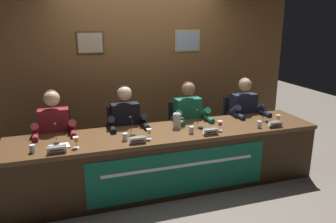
# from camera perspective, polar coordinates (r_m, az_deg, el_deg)

# --- Properties ---
(ground_plane) EXTENTS (12.00, 12.00, 0.00)m
(ground_plane) POSITION_cam_1_polar(r_m,az_deg,el_deg) (4.39, 0.00, -12.41)
(ground_plane) COLOR #70665B
(wall_back_panelled) EXTENTS (5.04, 0.14, 2.60)m
(wall_back_panelled) POSITION_cam_1_polar(r_m,az_deg,el_deg) (5.24, -4.72, 7.22)
(wall_back_panelled) COLOR brown
(wall_back_panelled) RESTS_ON ground_plane
(conference_table) EXTENTS (3.84, 0.81, 0.73)m
(conference_table) POSITION_cam_1_polar(r_m,az_deg,el_deg) (4.07, 0.53, -6.83)
(conference_table) COLOR brown
(conference_table) RESTS_ON ground_plane
(chair_far_left) EXTENTS (0.44, 0.44, 0.92)m
(chair_far_left) POSITION_cam_1_polar(r_m,az_deg,el_deg) (4.56, -18.59, -5.96)
(chair_far_left) COLOR black
(chair_far_left) RESTS_ON ground_plane
(panelist_far_left) EXTENTS (0.51, 0.48, 1.24)m
(panelist_far_left) POSITION_cam_1_polar(r_m,az_deg,el_deg) (4.28, -18.89, -3.46)
(panelist_far_left) COLOR black
(panelist_far_left) RESTS_ON ground_plane
(nameplate_far_left) EXTENTS (0.19, 0.06, 0.08)m
(nameplate_far_left) POSITION_cam_1_polar(r_m,az_deg,el_deg) (3.61, -18.60, -6.23)
(nameplate_far_left) COLOR white
(nameplate_far_left) RESTS_ON conference_table
(juice_glass_far_left) EXTENTS (0.06, 0.06, 0.12)m
(juice_glass_far_left) POSITION_cam_1_polar(r_m,az_deg,el_deg) (3.69, -15.57, -4.78)
(juice_glass_far_left) COLOR white
(juice_glass_far_left) RESTS_ON conference_table
(water_cup_far_left) EXTENTS (0.06, 0.06, 0.08)m
(water_cup_far_left) POSITION_cam_1_polar(r_m,az_deg,el_deg) (3.72, -22.29, -6.01)
(water_cup_far_left) COLOR silver
(water_cup_far_left) RESTS_ON conference_table
(microphone_far_left) EXTENTS (0.06, 0.17, 0.22)m
(microphone_far_left) POSITION_cam_1_polar(r_m,az_deg,el_deg) (3.87, -18.73, -4.23)
(microphone_far_left) COLOR black
(microphone_far_left) RESTS_ON conference_table
(chair_center_left) EXTENTS (0.44, 0.44, 0.92)m
(chair_center_left) POSITION_cam_1_polar(r_m,az_deg,el_deg) (4.63, -7.54, -4.94)
(chair_center_left) COLOR black
(chair_center_left) RESTS_ON ground_plane
(panelist_center_left) EXTENTS (0.51, 0.48, 1.24)m
(panelist_center_left) POSITION_cam_1_polar(r_m,az_deg,el_deg) (4.35, -7.16, -2.41)
(panelist_center_left) COLOR black
(panelist_center_left) RESTS_ON ground_plane
(nameplate_center_left) EXTENTS (0.19, 0.06, 0.08)m
(nameplate_center_left) POSITION_cam_1_polar(r_m,az_deg,el_deg) (3.70, -5.25, -4.91)
(nameplate_center_left) COLOR white
(nameplate_center_left) RESTS_ON conference_table
(juice_glass_center_left) EXTENTS (0.06, 0.06, 0.12)m
(juice_glass_center_left) POSITION_cam_1_polar(r_m,az_deg,el_deg) (3.81, -3.30, -3.55)
(juice_glass_center_left) COLOR white
(juice_glass_center_left) RESTS_ON conference_table
(water_cup_center_left) EXTENTS (0.06, 0.06, 0.08)m
(water_cup_center_left) POSITION_cam_1_polar(r_m,az_deg,el_deg) (3.81, -7.39, -4.42)
(water_cup_center_left) COLOR silver
(water_cup_center_left) RESTS_ON conference_table
(microphone_center_left) EXTENTS (0.06, 0.17, 0.22)m
(microphone_center_left) POSITION_cam_1_polar(r_m,az_deg,el_deg) (3.94, -6.19, -3.11)
(microphone_center_left) COLOR black
(microphone_center_left) RESTS_ON conference_table
(chair_center_right) EXTENTS (0.44, 0.44, 0.92)m
(chair_center_right) POSITION_cam_1_polar(r_m,az_deg,el_deg) (4.85, 2.79, -3.81)
(chair_center_right) COLOR black
(chair_center_right) RESTS_ON ground_plane
(panelist_center_right) EXTENTS (0.51, 0.48, 1.24)m
(panelist_center_right) POSITION_cam_1_polar(r_m,az_deg,el_deg) (4.59, 3.74, -1.34)
(panelist_center_right) COLOR black
(panelist_center_right) RESTS_ON ground_plane
(nameplate_center_right) EXTENTS (0.19, 0.06, 0.08)m
(nameplate_center_right) POSITION_cam_1_polar(r_m,az_deg,el_deg) (3.99, 7.38, -3.45)
(nameplate_center_right) COLOR white
(nameplate_center_right) RESTS_ON conference_table
(juice_glass_center_right) EXTENTS (0.06, 0.06, 0.12)m
(juice_glass_center_right) POSITION_cam_1_polar(r_m,az_deg,el_deg) (4.14, 8.95, -2.12)
(juice_glass_center_right) COLOR white
(juice_glass_center_right) RESTS_ON conference_table
(water_cup_center_right) EXTENTS (0.06, 0.06, 0.08)m
(water_cup_center_right) POSITION_cam_1_polar(r_m,az_deg,el_deg) (4.02, 4.05, -3.24)
(water_cup_center_right) COLOR silver
(water_cup_center_right) RESTS_ON conference_table
(microphone_center_right) EXTENTS (0.06, 0.17, 0.22)m
(microphone_center_right) POSITION_cam_1_polar(r_m,az_deg,el_deg) (4.22, 5.47, -1.82)
(microphone_center_right) COLOR black
(microphone_center_right) RESTS_ON conference_table
(chair_far_right) EXTENTS (0.44, 0.44, 0.92)m
(chair_far_right) POSITION_cam_1_polar(r_m,az_deg,el_deg) (5.22, 11.91, -2.71)
(chair_far_right) COLOR black
(chair_far_right) RESTS_ON ground_plane
(panelist_far_right) EXTENTS (0.51, 0.48, 1.24)m
(panelist_far_right) POSITION_cam_1_polar(r_m,az_deg,el_deg) (4.98, 13.23, -0.37)
(panelist_far_right) COLOR black
(panelist_far_right) RESTS_ON ground_plane
(nameplate_far_right) EXTENTS (0.19, 0.06, 0.08)m
(nameplate_far_right) POSITION_cam_1_polar(r_m,az_deg,el_deg) (4.44, 18.01, -2.09)
(nameplate_far_right) COLOR white
(nameplate_far_right) RESTS_ON conference_table
(juice_glass_far_right) EXTENTS (0.06, 0.06, 0.12)m
(juice_glass_far_right) POSITION_cam_1_polar(r_m,az_deg,el_deg) (4.57, 18.42, -1.02)
(juice_glass_far_right) COLOR white
(juice_glass_far_right) RESTS_ON conference_table
(water_cup_far_right) EXTENTS (0.06, 0.06, 0.08)m
(water_cup_far_right) POSITION_cam_1_polar(r_m,az_deg,el_deg) (4.37, 15.41, -2.19)
(water_cup_far_right) COLOR silver
(water_cup_far_right) RESTS_ON conference_table
(microphone_far_right) EXTENTS (0.06, 0.17, 0.22)m
(microphone_far_right) POSITION_cam_1_polar(r_m,az_deg,el_deg) (4.64, 16.54, -0.79)
(microphone_far_right) COLOR black
(microphone_far_right) RESTS_ON conference_table
(water_pitcher_central) EXTENTS (0.15, 0.10, 0.21)m
(water_pitcher_central) POSITION_cam_1_polar(r_m,az_deg,el_deg) (4.18, 1.56, -1.60)
(water_pitcher_central) COLOR silver
(water_pitcher_central) RESTS_ON conference_table
(document_stack_far_left) EXTENTS (0.23, 0.18, 0.01)m
(document_stack_far_left) POSITION_cam_1_polar(r_m,az_deg,el_deg) (3.79, -18.21, -5.73)
(document_stack_far_left) COLOR white
(document_stack_far_left) RESTS_ON conference_table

